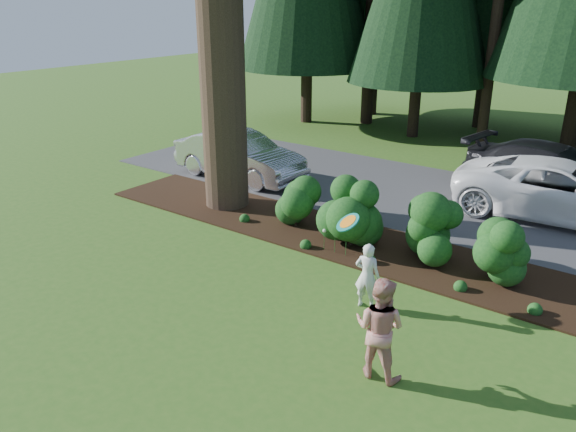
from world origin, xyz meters
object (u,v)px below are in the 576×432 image
(car_silver_wagon, at_px, (239,156))
(adult, at_px, (380,328))
(car_white_suv, at_px, (562,191))
(car_dark_suv, at_px, (553,171))
(frisbee, at_px, (348,222))
(child, at_px, (367,276))

(car_silver_wagon, distance_m, adult, 10.87)
(car_white_suv, bearing_deg, car_dark_suv, 13.79)
(frisbee, bearing_deg, car_white_suv, 70.89)
(adult, bearing_deg, car_white_suv, -98.39)
(car_silver_wagon, relative_size, car_white_suv, 0.83)
(car_silver_wagon, xyz_separation_m, child, (7.46, -4.84, -0.12))
(car_dark_suv, relative_size, frisbee, 9.50)
(car_white_suv, relative_size, car_dark_suv, 1.05)
(car_dark_suv, relative_size, child, 3.95)
(car_dark_suv, distance_m, child, 9.18)
(car_white_suv, relative_size, adult, 3.26)
(child, distance_m, frisbee, 1.09)
(car_dark_suv, distance_m, frisbee, 9.18)
(car_white_suv, distance_m, frisbee, 7.58)
(child, distance_m, adult, 2.12)
(car_white_suv, xyz_separation_m, child, (-1.92, -7.25, -0.14))
(car_silver_wagon, height_order, adult, adult)
(child, bearing_deg, car_silver_wagon, -43.28)
(child, height_order, frisbee, frisbee)
(car_dark_suv, relative_size, adult, 3.10)
(adult, height_order, frisbee, frisbee)
(car_silver_wagon, distance_m, car_dark_suv, 9.72)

